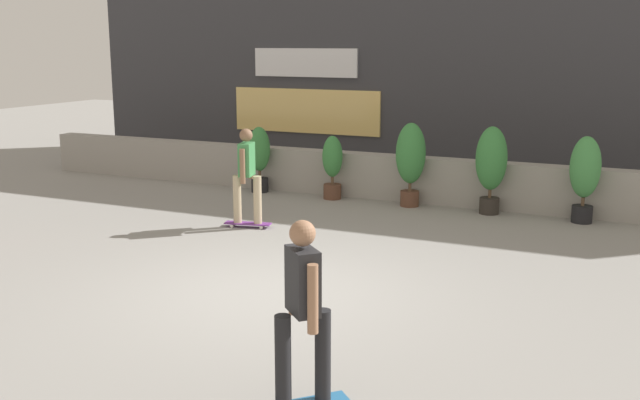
# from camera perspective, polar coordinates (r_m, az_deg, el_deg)

# --- Properties ---
(ground_plane) EXTENTS (48.00, 48.00, 0.00)m
(ground_plane) POSITION_cam_1_polar(r_m,az_deg,el_deg) (9.64, -3.78, -6.93)
(ground_plane) COLOR gray
(planter_wall) EXTENTS (18.00, 0.40, 0.90)m
(planter_wall) POSITION_cam_1_polar(r_m,az_deg,el_deg) (14.91, 7.30, 1.58)
(planter_wall) COLOR gray
(planter_wall) RESTS_ON ground
(building_backdrop) EXTENTS (20.00, 2.08, 6.50)m
(building_backdrop) POSITION_cam_1_polar(r_m,az_deg,el_deg) (18.52, 11.37, 12.17)
(building_backdrop) COLOR #38383D
(building_backdrop) RESTS_ON ground
(potted_plant_0) EXTENTS (0.45, 0.45, 1.38)m
(potted_plant_0) POSITION_cam_1_polar(r_m,az_deg,el_deg) (15.74, -4.64, 3.43)
(potted_plant_0) COLOR black
(potted_plant_0) RESTS_ON ground
(potted_plant_1) EXTENTS (0.41, 0.41, 1.28)m
(potted_plant_1) POSITION_cam_1_polar(r_m,az_deg,el_deg) (15.01, 0.95, 2.74)
(potted_plant_1) COLOR brown
(potted_plant_1) RESTS_ON ground
(potted_plant_2) EXTENTS (0.57, 0.57, 1.61)m
(potted_plant_2) POSITION_cam_1_polar(r_m,az_deg,el_deg) (14.39, 6.92, 3.23)
(potted_plant_2) COLOR brown
(potted_plant_2) RESTS_ON ground
(potted_plant_3) EXTENTS (0.57, 0.57, 1.62)m
(potted_plant_3) POSITION_cam_1_polar(r_m,az_deg,el_deg) (14.00, 12.91, 2.78)
(potted_plant_3) COLOR #2D2823
(potted_plant_3) RESTS_ON ground
(potted_plant_4) EXTENTS (0.53, 0.53, 1.53)m
(potted_plant_4) POSITION_cam_1_polar(r_m,az_deg,el_deg) (13.78, 19.53, 1.98)
(potted_plant_4) COLOR black
(potted_plant_4) RESTS_ON ground
(skater_by_wall_left) EXTENTS (0.82, 0.55, 1.70)m
(skater_by_wall_left) POSITION_cam_1_polar(r_m,az_deg,el_deg) (12.70, -5.60, 2.05)
(skater_by_wall_left) COLOR #72338C
(skater_by_wall_left) RESTS_ON ground
(skater_by_wall_right) EXTENTS (0.70, 0.72, 1.70)m
(skater_by_wall_right) POSITION_cam_1_polar(r_m,az_deg,el_deg) (6.33, -1.31, -8.21)
(skater_by_wall_right) COLOR #266699
(skater_by_wall_right) RESTS_ON ground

